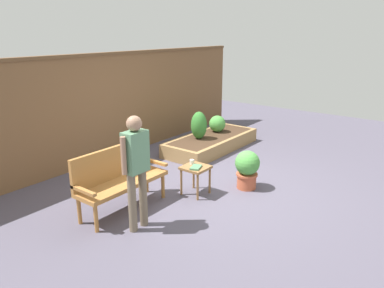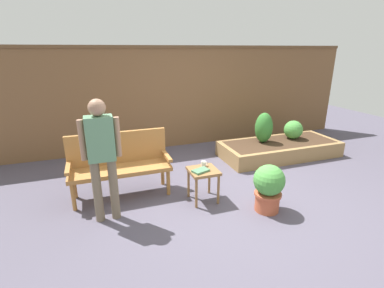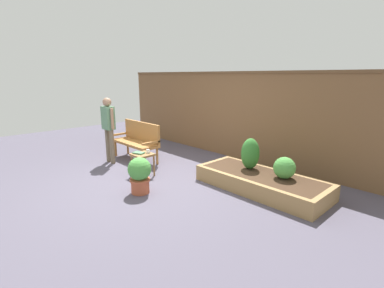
{
  "view_description": "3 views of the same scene",
  "coord_description": "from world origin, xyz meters",
  "views": [
    {
      "loc": [
        -4.76,
        -3.21,
        2.57
      ],
      "look_at": [
        -0.16,
        0.32,
        0.76
      ],
      "focal_mm": 34.18,
      "sensor_mm": 36.0,
      "label": 1
    },
    {
      "loc": [
        -1.74,
        -3.31,
        2.09
      ],
      "look_at": [
        -0.25,
        0.91,
        0.58
      ],
      "focal_mm": 26.49,
      "sensor_mm": 36.0,
      "label": 2
    },
    {
      "loc": [
        4.44,
        -3.06,
        2.06
      ],
      "look_at": [
        0.52,
        0.66,
        0.75
      ],
      "focal_mm": 26.49,
      "sensor_mm": 36.0,
      "label": 3
    }
  ],
  "objects": [
    {
      "name": "side_table",
      "position": [
        -0.37,
        0.08,
        0.4
      ],
      "size": [
        0.4,
        0.4,
        0.48
      ],
      "color": "olive",
      "rests_on": "ground_plane"
    },
    {
      "name": "book_on_table",
      "position": [
        -0.43,
        0.03,
        0.49
      ],
      "size": [
        0.26,
        0.21,
        0.03
      ],
      "primitive_type": "cube",
      "rotation": [
        0.0,
        0.0,
        0.34
      ],
      "color": "#4C7A56",
      "rests_on": "side_table"
    },
    {
      "name": "cup_on_table",
      "position": [
        -0.32,
        0.19,
        0.52
      ],
      "size": [
        0.1,
        0.07,
        0.08
      ],
      "color": "silver",
      "rests_on": "side_table"
    },
    {
      "name": "garden_bench",
      "position": [
        -1.46,
        0.68,
        0.54
      ],
      "size": [
        1.44,
        0.48,
        0.94
      ],
      "color": "#A87038",
      "rests_on": "ground_plane"
    },
    {
      "name": "fence_back",
      "position": [
        0.0,
        2.6,
        1.09
      ],
      "size": [
        8.4,
        0.14,
        2.16
      ],
      "color": "brown",
      "rests_on": "ground_plane"
    },
    {
      "name": "ground_plane",
      "position": [
        0.0,
        0.0,
        0.0
      ],
      "size": [
        14.0,
        14.0,
        0.0
      ],
      "primitive_type": "plane",
      "color": "#514C5B"
    },
    {
      "name": "shrub_near_bench",
      "position": [
        1.42,
        1.34,
        0.6
      ],
      "size": [
        0.35,
        0.35,
        0.6
      ],
      "color": "brown",
      "rests_on": "raised_planter_bed"
    },
    {
      "name": "shrub_far_corner",
      "position": [
        2.14,
        1.34,
        0.49
      ],
      "size": [
        0.38,
        0.38,
        0.38
      ],
      "color": "brown",
      "rests_on": "raised_planter_bed"
    },
    {
      "name": "person_by_bench",
      "position": [
        -1.7,
        0.04,
        0.93
      ],
      "size": [
        0.47,
        0.2,
        1.56
      ],
      "color": "#70604C",
      "rests_on": "ground_plane"
    },
    {
      "name": "raised_planter_bed",
      "position": [
        1.76,
        1.23,
        0.15
      ],
      "size": [
        2.4,
        1.0,
        0.3
      ],
      "color": "#997547",
      "rests_on": "ground_plane"
    },
    {
      "name": "potted_boxwood",
      "position": [
        0.35,
        -0.46,
        0.36
      ],
      "size": [
        0.41,
        0.41,
        0.66
      ],
      "color": "#B75638",
      "rests_on": "ground_plane"
    }
  ]
}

